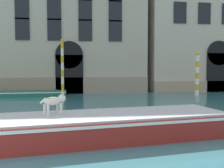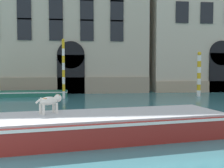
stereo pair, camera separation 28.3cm
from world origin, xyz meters
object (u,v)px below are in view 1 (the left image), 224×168
object	(u,v)px
dog_on_deck	(55,101)
mooring_pole_0	(197,74)
boat_moored_near_palazzo	(28,94)
mooring_pole_3	(62,68)
boat_foreground	(98,125)

from	to	relation	value
dog_on_deck	mooring_pole_0	world-z (taller)	mooring_pole_0
mooring_pole_0	dog_on_deck	bearing A→B (deg)	-132.80
boat_moored_near_palazzo	mooring_pole_0	bearing A→B (deg)	-8.61
mooring_pole_0	mooring_pole_3	bearing A→B (deg)	-178.95
boat_foreground	boat_moored_near_palazzo	xyz separation A→B (m)	(-4.12, 12.22, -0.18)
dog_on_deck	mooring_pole_3	distance (m)	10.36
mooring_pole_0	boat_moored_near_palazzo	bearing A→B (deg)	173.39
dog_on_deck	mooring_pole_0	bearing A→B (deg)	8.55
boat_moored_near_palazzo	mooring_pole_0	size ratio (longest dim) A/B	1.69
dog_on_deck	mooring_pole_3	xyz separation A→B (m)	(-0.24, 10.31, 0.96)
dog_on_deck	mooring_pole_3	world-z (taller)	mooring_pole_3
mooring_pole_0	mooring_pole_3	distance (m)	9.96
dog_on_deck	boat_moored_near_palazzo	world-z (taller)	dog_on_deck
boat_moored_near_palazzo	mooring_pole_0	world-z (taller)	mooring_pole_0
boat_foreground	mooring_pole_0	world-z (taller)	mooring_pole_0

